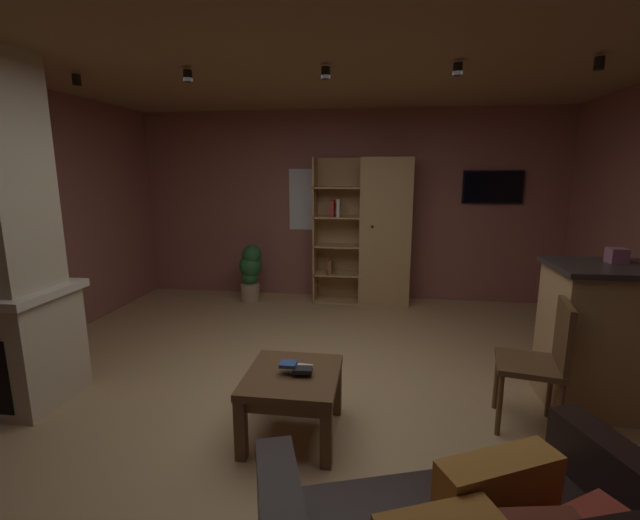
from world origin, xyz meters
name	(u,v)px	position (x,y,z in m)	size (l,w,h in m)	color
floor	(313,403)	(0.00, 0.00, -0.01)	(5.79, 5.96, 0.02)	tan
wall_back	(346,206)	(0.00, 3.01, 1.29)	(5.91, 0.06, 2.59)	#8E544C
ceiling	(312,43)	(0.00, 0.00, 2.60)	(5.79, 5.96, 0.02)	#8E6B47
window_pane_back	(316,200)	(-0.42, 2.98, 1.38)	(0.77, 0.01, 0.84)	white
bookshelf_cabinet	(379,233)	(0.46, 2.74, 0.96)	(1.28, 0.41, 1.94)	tan
tissue_box	(617,256)	(2.21, 0.35, 1.16)	(0.12, 0.12, 0.11)	#995972
coffee_table	(293,385)	(-0.07, -0.43, 0.36)	(0.61, 0.68, 0.45)	brown
table_book_0	(303,369)	(0.00, -0.39, 0.46)	(0.11, 0.10, 0.03)	beige
table_book_1	(302,370)	(0.01, -0.46, 0.49)	(0.13, 0.09, 0.03)	black
table_book_2	(288,364)	(-0.09, -0.44, 0.52)	(0.11, 0.10, 0.02)	#2D4C8C
dining_chair	(543,357)	(1.60, -0.11, 0.53)	(0.49, 0.49, 0.92)	brown
potted_floor_plant	(251,271)	(-1.27, 2.56, 0.43)	(0.31, 0.31, 0.79)	#9E896B
wall_mounted_tv	(493,187)	(1.92, 2.95, 1.56)	(0.76, 0.06, 0.43)	black
track_light_spot_0	(77,80)	(-2.08, 0.49, 2.52)	(0.07, 0.07, 0.09)	black
track_light_spot_1	(188,76)	(-1.08, 0.47, 2.52)	(0.07, 0.07, 0.09)	black
track_light_spot_2	(326,73)	(0.03, 0.52, 2.52)	(0.07, 0.07, 0.09)	black
track_light_spot_3	(458,69)	(1.03, 0.53, 2.52)	(0.07, 0.07, 0.09)	black
track_light_spot_4	(599,64)	(1.99, 0.50, 2.52)	(0.07, 0.07, 0.09)	black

